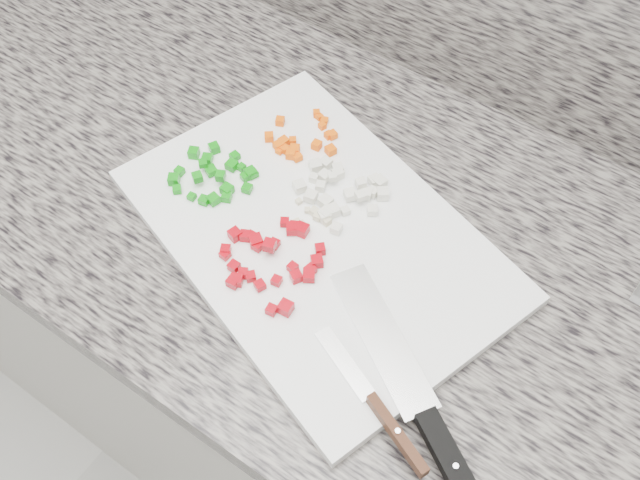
% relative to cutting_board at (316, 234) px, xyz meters
% --- Properties ---
extents(cabinet, '(3.92, 0.62, 0.86)m').
position_rel_cutting_board_xyz_m(cabinet, '(0.02, 0.04, -0.48)').
color(cabinet, beige).
rests_on(cabinet, ground).
extents(countertop, '(3.96, 0.64, 0.04)m').
position_rel_cutting_board_xyz_m(countertop, '(0.02, 0.04, -0.03)').
color(countertop, slate).
rests_on(countertop, cabinet).
extents(cutting_board, '(0.56, 0.46, 0.02)m').
position_rel_cutting_board_xyz_m(cutting_board, '(0.00, 0.00, 0.00)').
color(cutting_board, white).
rests_on(cutting_board, countertop).
extents(carrot_pile, '(0.10, 0.10, 0.01)m').
position_rel_cutting_board_xyz_m(carrot_pile, '(-0.10, 0.11, 0.01)').
color(carrot_pile, '#F55A05').
rests_on(carrot_pile, cutting_board).
extents(onion_pile, '(0.12, 0.11, 0.02)m').
position_rel_cutting_board_xyz_m(onion_pile, '(-0.01, 0.07, 0.02)').
color(onion_pile, white).
rests_on(onion_pile, cutting_board).
extents(green_pepper_pile, '(0.11, 0.10, 0.02)m').
position_rel_cutting_board_xyz_m(green_pepper_pile, '(-0.16, -0.01, 0.02)').
color(green_pepper_pile, '#0C850D').
rests_on(green_pepper_pile, cutting_board).
extents(red_pepper_pile, '(0.13, 0.13, 0.02)m').
position_rel_cutting_board_xyz_m(red_pepper_pile, '(-0.02, -0.07, 0.02)').
color(red_pepper_pile, '#A6020D').
rests_on(red_pepper_pile, cutting_board).
extents(garlic_pile, '(0.06, 0.04, 0.01)m').
position_rel_cutting_board_xyz_m(garlic_pile, '(-0.01, 0.01, 0.01)').
color(garlic_pile, beige).
rests_on(garlic_pile, cutting_board).
extents(chef_knife, '(0.29, 0.20, 0.02)m').
position_rel_cutting_board_xyz_m(chef_knife, '(0.24, -0.14, 0.01)').
color(chef_knife, silver).
rests_on(chef_knife, cutting_board).
extents(paring_knife, '(0.18, 0.09, 0.02)m').
position_rel_cutting_board_xyz_m(paring_knife, '(0.20, -0.16, 0.01)').
color(paring_knife, silver).
rests_on(paring_knife, cutting_board).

